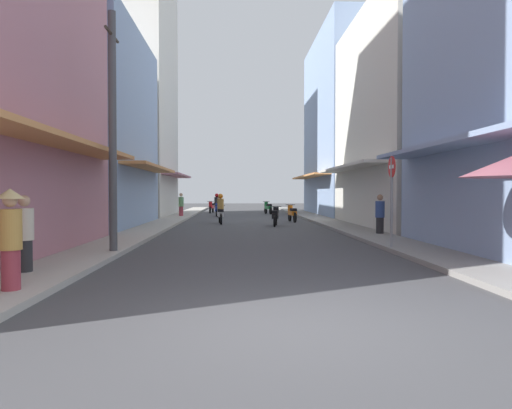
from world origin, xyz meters
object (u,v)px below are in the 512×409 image
object	(u,v)px
motorbike_orange	(292,213)
pedestrian_far	(380,216)
pedestrian_crossing	(181,205)
pedestrian_midway	(25,237)
motorbike_green	(268,207)
motorbike_blue	(217,206)
utility_pole	(113,131)
motorbike_red	(211,207)
motorbike_black	(275,216)
pedestrian_foreground	(10,236)
motorbike_white	(220,210)
street_sign_no_entry	(392,190)

from	to	relation	value
motorbike_orange	pedestrian_far	distance (m)	9.31
pedestrian_crossing	pedestrian_midway	world-z (taller)	pedestrian_crossing
pedestrian_midway	motorbike_green	bearing A→B (deg)	76.64
motorbike_blue	utility_pole	bearing A→B (deg)	-95.38
motorbike_orange	pedestrian_far	world-z (taller)	pedestrian_far
motorbike_orange	motorbike_blue	world-z (taller)	motorbike_blue
pedestrian_crossing	motorbike_red	bearing A→B (deg)	77.29
motorbike_black	pedestrian_foreground	bearing A→B (deg)	-108.94
motorbike_blue	utility_pole	size ratio (longest dim) A/B	0.29
pedestrian_midway	motorbike_red	bearing A→B (deg)	85.97
motorbike_white	motorbike_red	world-z (taller)	motorbike_white
utility_pole	motorbike_orange	bearing A→B (deg)	65.75
motorbike_orange	motorbike_green	xyz separation A→B (m)	(-0.68, 9.97, 0.00)
motorbike_orange	street_sign_no_entry	bearing A→B (deg)	-84.80
pedestrian_crossing	pedestrian_far	size ratio (longest dim) A/B	1.02
pedestrian_far	motorbike_orange	bearing A→B (deg)	103.75
motorbike_white	street_sign_no_entry	xyz separation A→B (m)	(5.16, -12.00, 1.01)
pedestrian_far	motorbike_green	bearing A→B (deg)	98.66
motorbike_blue	pedestrian_crossing	xyz separation A→B (m)	(-2.29, -1.19, 0.09)
motorbike_white	street_sign_no_entry	distance (m)	13.10
motorbike_black	pedestrian_far	xyz separation A→B (m)	(3.41, -5.78, 0.28)
motorbike_orange	motorbike_black	world-z (taller)	same
motorbike_orange	motorbike_black	bearing A→B (deg)	-110.16
utility_pole	motorbike_red	bearing A→B (deg)	87.33
motorbike_orange	pedestrian_midway	size ratio (longest dim) A/B	1.14
motorbike_green	motorbike_red	distance (m)	4.85
motorbike_blue	street_sign_no_entry	xyz separation A→B (m)	(5.63, -19.42, 1.01)
motorbike_green	street_sign_no_entry	xyz separation A→B (m)	(1.90, -23.35, 1.21)
motorbike_orange	pedestrian_foreground	size ratio (longest dim) A/B	1.07
pedestrian_foreground	pedestrian_far	size ratio (longest dim) A/B	1.08
motorbike_blue	motorbike_black	bearing A→B (deg)	-70.92
street_sign_no_entry	pedestrian_crossing	bearing A→B (deg)	113.47
motorbike_black	pedestrian_crossing	distance (m)	9.81
pedestrian_far	utility_pole	size ratio (longest dim) A/B	0.25
pedestrian_crossing	street_sign_no_entry	xyz separation A→B (m)	(7.92, -18.23, 0.92)
utility_pole	pedestrian_far	bearing A→B (deg)	30.20
motorbike_red	street_sign_no_entry	bearing A→B (deg)	-76.04
motorbike_green	pedestrian_far	size ratio (longest dim) A/B	1.14
pedestrian_midway	street_sign_no_entry	size ratio (longest dim) A/B	0.60
motorbike_white	pedestrian_far	size ratio (longest dim) A/B	1.16
motorbike_red	utility_pole	distance (m)	26.15
pedestrian_foreground	motorbike_orange	bearing A→B (deg)	70.85
street_sign_no_entry	motorbike_orange	bearing A→B (deg)	95.20
motorbike_white	motorbike_black	distance (m)	3.33
pedestrian_crossing	pedestrian_foreground	xyz separation A→B (m)	(0.10, -23.86, 0.16)
street_sign_no_entry	pedestrian_foreground	bearing A→B (deg)	-144.24
motorbike_white	motorbike_green	bearing A→B (deg)	73.98
pedestrian_midway	utility_pole	bearing A→B (deg)	75.45
pedestrian_foreground	pedestrian_far	distance (m)	13.31
motorbike_green	motorbike_red	size ratio (longest dim) A/B	0.98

